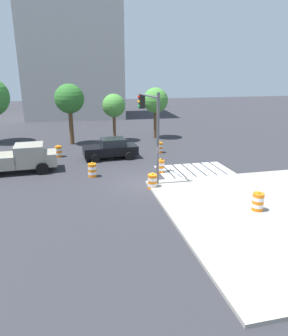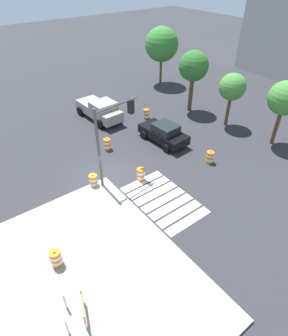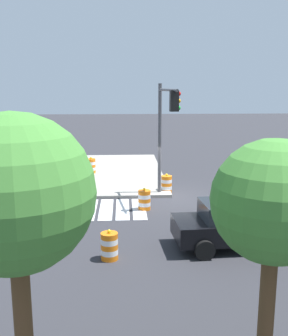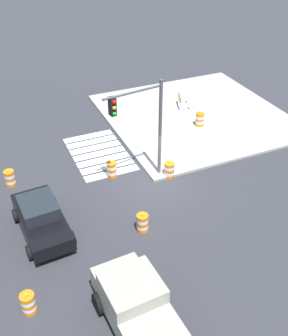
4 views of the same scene
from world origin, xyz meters
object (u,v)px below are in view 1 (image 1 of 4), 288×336
traffic_barrel_near_corner (152,182)px  street_tree_streetside_near (69,99)px  traffic_barrel_median_far (160,166)px  traffic_barrel_on_sidewalk (258,202)px  traffic_barrel_far_curb (92,170)px  pickup_truck (21,158)px  traffic_barrel_crosswalk_end (159,148)px  traffic_barrel_median_near (59,151)px  street_tree_streetside_mid (155,101)px  street_tree_corner_lot (114,106)px  sports_car (111,148)px  traffic_light_pole (151,120)px

traffic_barrel_near_corner → street_tree_streetside_near: 14.59m
traffic_barrel_median_far → traffic_barrel_on_sidewalk: bearing=-68.0°
traffic_barrel_far_curb → traffic_barrel_on_sidewalk: size_ratio=1.00×
traffic_barrel_median_far → traffic_barrel_near_corner: bearing=-114.5°
pickup_truck → street_tree_streetside_near: bearing=66.5°
pickup_truck → traffic_barrel_near_corner: 9.67m
pickup_truck → traffic_barrel_far_curb: size_ratio=5.15×
traffic_barrel_crosswalk_end → traffic_barrel_median_near: (-8.48, 0.58, 0.00)m
street_tree_streetside_mid → street_tree_corner_lot: bearing=-172.9°
traffic_barrel_on_sidewalk → street_tree_corner_lot: street_tree_corner_lot is taller
traffic_barrel_far_curb → street_tree_streetside_near: 10.98m
traffic_barrel_near_corner → traffic_barrel_far_curb: bearing=137.5°
traffic_barrel_median_far → traffic_barrel_crosswalk_end: bearing=75.0°
traffic_barrel_on_sidewalk → pickup_truck: bearing=142.0°
traffic_barrel_near_corner → street_tree_streetside_near: size_ratio=0.18×
traffic_barrel_far_curb → pickup_truck: bearing=155.3°
pickup_truck → traffic_barrel_near_corner: bearing=-33.0°
sports_car → traffic_barrel_near_corner: 7.56m
traffic_barrel_median_near → street_tree_corner_lot: (5.34, 5.00, 3.05)m
street_tree_streetside_near → traffic_barrel_far_curb: bearing=-83.2°
traffic_barrel_median_far → traffic_barrel_median_near: bearing=140.2°
traffic_barrel_near_corner → traffic_barrel_far_curb: same height
pickup_truck → street_tree_streetside_near: (3.50, 8.05, 3.29)m
sports_car → traffic_light_pole: 6.85m
street_tree_streetside_mid → street_tree_corner_lot: size_ratio=1.11×
pickup_truck → traffic_barrel_median_far: pickup_truck is taller
traffic_barrel_near_corner → traffic_barrel_crosswalk_end: same height
traffic_barrel_crosswalk_end → traffic_barrel_median_far: (-1.42, -5.30, 0.00)m
street_tree_corner_lot → traffic_barrel_far_curb: bearing=-105.5°
pickup_truck → street_tree_corner_lot: size_ratio=1.12×
traffic_barrel_crosswalk_end → traffic_light_pole: bearing=-110.5°
pickup_truck → traffic_barrel_median_far: bearing=-14.0°
pickup_truck → street_tree_streetside_mid: size_ratio=1.01×
traffic_barrel_median_far → street_tree_streetside_mid: size_ratio=0.20×
traffic_barrel_crosswalk_end → traffic_barrel_on_sidewalk: (1.53, -12.63, 0.15)m
traffic_light_pole → street_tree_streetside_mid: size_ratio=1.06×
traffic_barrel_crosswalk_end → traffic_barrel_far_curb: size_ratio=1.00×
traffic_light_pole → traffic_barrel_far_curb: bearing=157.0°
pickup_truck → sports_car: bearing=18.0°
traffic_light_pole → traffic_barrel_crosswalk_end: bearing=69.5°
traffic_barrel_near_corner → traffic_barrel_crosswalk_end: 8.66m
traffic_barrel_far_curb → street_tree_corner_lot: (2.98, 10.70, 3.05)m
sports_car → traffic_barrel_median_far: size_ratio=4.32×
traffic_barrel_far_curb → street_tree_streetside_near: street_tree_streetside_near is taller
traffic_barrel_near_corner → traffic_light_pole: bearing=80.7°
street_tree_corner_lot → traffic_barrel_near_corner: bearing=-88.4°
traffic_barrel_on_sidewalk → street_tree_corner_lot: (-4.67, 18.21, 2.90)m
traffic_barrel_on_sidewalk → street_tree_streetside_mid: 19.03m
pickup_truck → traffic_barrel_far_curb: (4.73, -2.18, -0.52)m
traffic_barrel_far_curb → street_tree_streetside_mid: street_tree_streetside_mid is taller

